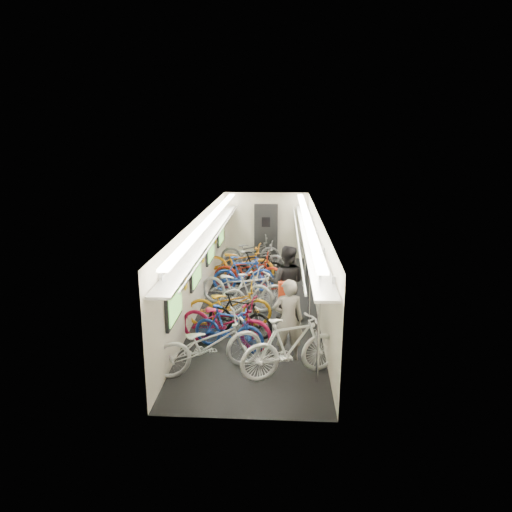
# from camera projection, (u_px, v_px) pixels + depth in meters

# --- Properties ---
(train_car_shell) EXTENTS (10.00, 10.00, 10.00)m
(train_car_shell) POSITION_uv_depth(u_px,v_px,m) (247.00, 238.00, 12.29)
(train_car_shell) COLOR black
(train_car_shell) RESTS_ON ground
(bicycle_0) EXTENTS (2.22, 1.53, 1.10)m
(bicycle_0) POSITION_uv_depth(u_px,v_px,m) (209.00, 344.00, 8.51)
(bicycle_0) COLOR #BCBBC0
(bicycle_0) RESTS_ON ground
(bicycle_1) EXTENTS (1.64, 0.94, 0.95)m
(bicycle_1) POSITION_uv_depth(u_px,v_px,m) (228.00, 328.00, 9.40)
(bicycle_1) COLOR #1A3C9E
(bicycle_1) RESTS_ON ground
(bicycle_2) EXTENTS (2.21, 1.35, 1.10)m
(bicycle_2) POSITION_uv_depth(u_px,v_px,m) (226.00, 321.00, 9.56)
(bicycle_2) COLOR maroon
(bicycle_2) RESTS_ON ground
(bicycle_3) EXTENTS (1.66, 1.06, 0.97)m
(bicycle_3) POSITION_uv_depth(u_px,v_px,m) (239.00, 315.00, 10.07)
(bicycle_3) COLOR black
(bicycle_3) RESTS_ON ground
(bicycle_4) EXTENTS (2.01, 0.80, 1.04)m
(bicycle_4) POSITION_uv_depth(u_px,v_px,m) (229.00, 305.00, 10.60)
(bicycle_4) COLOR #C17F12
(bicycle_4) RESTS_ON ground
(bicycle_5) EXTENTS (1.80, 1.12, 1.05)m
(bicycle_5) POSITION_uv_depth(u_px,v_px,m) (253.00, 293.00, 11.43)
(bicycle_5) COLOR silver
(bicycle_5) RESTS_ON ground
(bicycle_6) EXTENTS (2.25, 1.58, 1.12)m
(bicycle_6) POSITION_uv_depth(u_px,v_px,m) (237.00, 287.00, 11.77)
(bicycle_6) COLOR #A5A5A9
(bicycle_6) RESTS_ON ground
(bicycle_7) EXTENTS (1.80, 0.69, 1.05)m
(bicycle_7) POSITION_uv_depth(u_px,v_px,m) (243.00, 274.00, 12.96)
(bicycle_7) COLOR #193C9B
(bicycle_7) RESTS_ON ground
(bicycle_8) EXTENTS (2.06, 0.77, 1.07)m
(bicycle_8) POSITION_uv_depth(u_px,v_px,m) (249.00, 271.00, 13.21)
(bicycle_8) COLOR #9B2111
(bicycle_8) RESTS_ON ground
(bicycle_9) EXTENTS (1.77, 0.99, 1.02)m
(bicycle_9) POSITION_uv_depth(u_px,v_px,m) (257.00, 267.00, 13.69)
(bicycle_9) COLOR black
(bicycle_9) RESTS_ON ground
(bicycle_10) EXTENTS (2.30, 1.10, 1.16)m
(bicycle_10) POSITION_uv_depth(u_px,v_px,m) (239.00, 263.00, 13.97)
(bicycle_10) COLOR orange
(bicycle_10) RESTS_ON ground
(bicycle_11) EXTENTS (2.01, 1.27, 1.17)m
(bicycle_11) POSITION_uv_depth(u_px,v_px,m) (291.00, 347.00, 8.31)
(bicycle_11) COLOR white
(bicycle_11) RESTS_ON ground
(bicycle_12) EXTENTS (2.16, 0.91, 1.11)m
(bicycle_12) POSITION_uv_depth(u_px,v_px,m) (254.00, 259.00, 14.51)
(bicycle_12) COLOR slate
(bicycle_12) RESTS_ON ground
(bicycle_14) EXTENTS (2.09, 0.94, 1.06)m
(bicycle_14) POSITION_uv_depth(u_px,v_px,m) (250.00, 251.00, 15.55)
(bicycle_14) COLOR #57585B
(bicycle_14) RESTS_ON ground
(passenger_near) EXTENTS (0.65, 0.47, 1.66)m
(passenger_near) POSITION_uv_depth(u_px,v_px,m) (288.00, 320.00, 8.91)
(passenger_near) COLOR gray
(passenger_near) RESTS_ON ground
(passenger_mid) EXTENTS (0.98, 0.82, 1.83)m
(passenger_mid) POSITION_uv_depth(u_px,v_px,m) (287.00, 283.00, 10.92)
(passenger_mid) COLOR black
(passenger_mid) RESTS_ON ground
(backpack) EXTENTS (0.27, 0.17, 0.38)m
(backpack) POSITION_uv_depth(u_px,v_px,m) (285.00, 291.00, 9.21)
(backpack) COLOR #B12B11
(backpack) RESTS_ON passenger_near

